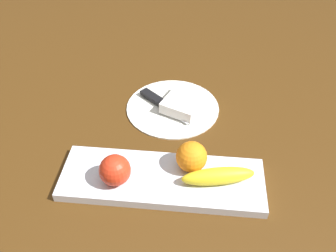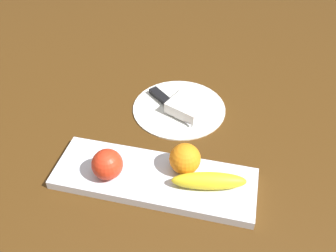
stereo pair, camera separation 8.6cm
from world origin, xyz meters
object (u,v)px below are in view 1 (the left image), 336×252
Objects in this scene: fruit_tray at (162,180)px; banana at (218,176)px; knife at (158,101)px; dinner_plate at (173,107)px; folded_napkin at (184,102)px; apple at (115,170)px; orange_near_apple at (192,157)px.

banana reaches higher than fruit_tray.
dinner_plate is at bearing 24.88° from knife.
fruit_tray is 0.26m from folded_napkin.
banana is (0.21, 0.02, -0.01)m from apple.
dinner_plate is at bearing 71.12° from apple.
orange_near_apple is at bearing -75.11° from dinner_plate.
dinner_plate is (-0.06, 0.23, -0.05)m from orange_near_apple.
folded_napkin is 0.74× the size of knife.
apple is at bearing -161.27° from orange_near_apple.
orange_near_apple is 0.45× the size of knife.
dinner_plate is 0.04m from knife.
dinner_plate is at bearing 180.00° from folded_napkin.
fruit_tray is 2.82× the size of banana.
apple reaches higher than dinner_plate.
fruit_tray is at bearing -41.04° from knife.
orange_near_apple is (-0.06, 0.04, 0.02)m from banana.
orange_near_apple is at bearing 28.01° from fruit_tray.
folded_napkin reaches higher than knife.
folded_napkin is at bearing 83.14° from fruit_tray.
fruit_tray reaches higher than dinner_plate.
orange_near_apple is 0.23m from folded_napkin.
knife reaches higher than dinner_plate.
orange_near_apple is at bearing -43.39° from banana.
fruit_tray is 1.76× the size of dinner_plate.
knife is (-0.10, 0.24, -0.04)m from orange_near_apple.
fruit_tray is at bearing -90.00° from dinner_plate.
apple is 0.22m from banana.
banana is at bearing -19.47° from knife.
banana is at bearing 4.70° from apple.
fruit_tray is 0.27m from knife.
banana is 2.29× the size of orange_near_apple.
banana is 1.03× the size of knife.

